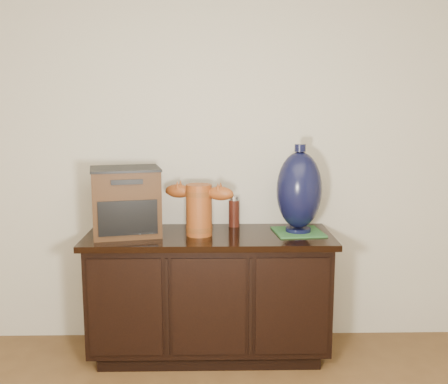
{
  "coord_description": "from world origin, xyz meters",
  "views": [
    {
      "loc": [
        0.03,
        -0.8,
        1.51
      ],
      "look_at": [
        0.09,
        2.18,
        1.02
      ],
      "focal_mm": 42.0,
      "sensor_mm": 36.0,
      "label": 1
    }
  ],
  "objects_px": {
    "tv_radio": "(126,201)",
    "spray_can": "(234,211)",
    "sideboard": "(209,293)",
    "terracotta_vessel": "(199,207)",
    "lamp_base": "(299,190)"
  },
  "relations": [
    {
      "from": "tv_radio",
      "to": "spray_can",
      "type": "height_order",
      "value": "tv_radio"
    },
    {
      "from": "spray_can",
      "to": "lamp_base",
      "type": "bearing_deg",
      "value": -24.13
    },
    {
      "from": "spray_can",
      "to": "sideboard",
      "type": "bearing_deg",
      "value": -127.81
    },
    {
      "from": "sideboard",
      "to": "spray_can",
      "type": "xyz_separation_m",
      "value": [
        0.16,
        0.2,
        0.46
      ]
    },
    {
      "from": "tv_radio",
      "to": "lamp_base",
      "type": "relative_size",
      "value": 0.87
    },
    {
      "from": "lamp_base",
      "to": "terracotta_vessel",
      "type": "bearing_deg",
      "value": -175.02
    },
    {
      "from": "terracotta_vessel",
      "to": "lamp_base",
      "type": "bearing_deg",
      "value": 25.05
    },
    {
      "from": "tv_radio",
      "to": "terracotta_vessel",
      "type": "bearing_deg",
      "value": -16.52
    },
    {
      "from": "lamp_base",
      "to": "spray_can",
      "type": "relative_size",
      "value": 2.66
    },
    {
      "from": "sideboard",
      "to": "lamp_base",
      "type": "xyz_separation_m",
      "value": [
        0.54,
        0.03,
        0.63
      ]
    },
    {
      "from": "tv_radio",
      "to": "spray_can",
      "type": "distance_m",
      "value": 0.68
    },
    {
      "from": "terracotta_vessel",
      "to": "tv_radio",
      "type": "xyz_separation_m",
      "value": [
        -0.43,
        0.03,
        0.03
      ]
    },
    {
      "from": "sideboard",
      "to": "terracotta_vessel",
      "type": "xyz_separation_m",
      "value": [
        -0.06,
        -0.02,
        0.54
      ]
    },
    {
      "from": "terracotta_vessel",
      "to": "lamp_base",
      "type": "distance_m",
      "value": 0.6
    },
    {
      "from": "sideboard",
      "to": "tv_radio",
      "type": "xyz_separation_m",
      "value": [
        -0.49,
        0.01,
        0.57
      ]
    }
  ]
}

